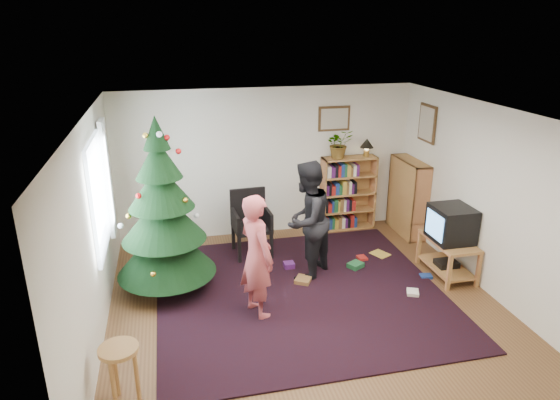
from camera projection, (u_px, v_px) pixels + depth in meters
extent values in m
plane|color=brown|center=(306.00, 305.00, 6.52)|extent=(5.00, 5.00, 0.00)
plane|color=white|center=(310.00, 114.00, 5.67)|extent=(5.00, 5.00, 0.00)
cube|color=silver|center=(267.00, 163.00, 8.39)|extent=(5.00, 0.02, 2.50)
cube|color=silver|center=(398.00, 334.00, 3.80)|extent=(5.00, 0.02, 2.50)
cube|color=silver|center=(93.00, 235.00, 5.57)|extent=(0.02, 5.00, 2.50)
cube|color=silver|center=(489.00, 201.00, 6.62)|extent=(0.02, 5.00, 2.50)
cube|color=black|center=(300.00, 293.00, 6.79)|extent=(3.80, 3.60, 0.02)
cube|color=silver|center=(99.00, 196.00, 6.04)|extent=(0.04, 1.20, 1.40)
cube|color=white|center=(108.00, 179.00, 6.69)|extent=(0.06, 0.35, 1.60)
cube|color=#4C3319|center=(334.00, 119.00, 8.37)|extent=(0.55, 0.03, 0.42)
cube|color=beige|center=(334.00, 119.00, 8.37)|extent=(0.47, 0.01, 0.34)
cube|color=#4C3319|center=(427.00, 123.00, 7.98)|extent=(0.03, 0.50, 0.60)
cube|color=beige|center=(427.00, 123.00, 7.98)|extent=(0.01, 0.42, 0.52)
cylinder|color=#3F2816|center=(168.00, 280.00, 6.88)|extent=(0.13, 0.13, 0.26)
cone|color=black|center=(166.00, 247.00, 6.71)|extent=(1.33, 1.33, 0.75)
cone|color=black|center=(163.00, 216.00, 6.55)|extent=(1.11, 1.11, 0.66)
cone|color=black|center=(160.00, 186.00, 6.41)|extent=(0.86, 0.86, 0.59)
cone|color=black|center=(158.00, 158.00, 6.29)|extent=(0.60, 0.60, 0.51)
cone|color=black|center=(156.00, 132.00, 6.18)|extent=(0.34, 0.34, 0.43)
cube|color=#AD6A3D|center=(348.00, 193.00, 8.74)|extent=(0.95, 0.30, 1.30)
cube|color=#AD6A3D|center=(350.00, 158.00, 8.52)|extent=(0.95, 0.30, 0.03)
cube|color=#AD6A3D|center=(408.00, 197.00, 8.55)|extent=(0.30, 0.95, 1.30)
cube|color=#AD6A3D|center=(411.00, 161.00, 8.33)|extent=(0.30, 0.95, 0.03)
cube|color=#AD6A3D|center=(449.00, 241.00, 7.13)|extent=(0.51, 0.92, 0.04)
cube|color=#AD6A3D|center=(449.00, 274.00, 6.78)|extent=(0.05, 0.05, 0.51)
cube|color=#AD6A3D|center=(478.00, 270.00, 6.88)|extent=(0.05, 0.05, 0.51)
cube|color=#AD6A3D|center=(419.00, 247.00, 7.57)|extent=(0.05, 0.05, 0.51)
cube|color=#AD6A3D|center=(446.00, 245.00, 7.66)|extent=(0.05, 0.05, 0.51)
cube|color=#AD6A3D|center=(446.00, 267.00, 7.27)|extent=(0.47, 0.88, 0.03)
cube|color=black|center=(447.00, 263.00, 7.25)|extent=(0.30, 0.25, 0.08)
cube|color=black|center=(452.00, 224.00, 7.04)|extent=(0.52, 0.57, 0.50)
cube|color=#59A5F2|center=(435.00, 225.00, 6.98)|extent=(0.01, 0.45, 0.36)
cube|color=black|center=(252.00, 228.00, 7.77)|extent=(0.59, 0.59, 0.05)
cube|color=black|center=(249.00, 205.00, 7.91)|extent=(0.56, 0.08, 0.56)
cube|color=black|center=(239.00, 249.00, 7.56)|extent=(0.05, 0.05, 0.46)
cube|color=black|center=(271.00, 246.00, 7.67)|extent=(0.05, 0.05, 0.46)
cube|color=black|center=(234.00, 236.00, 8.02)|extent=(0.05, 0.05, 0.46)
cube|color=black|center=(264.00, 233.00, 8.13)|extent=(0.05, 0.05, 0.46)
cylinder|color=#AD6A3D|center=(118.00, 349.00, 4.66)|extent=(0.38, 0.38, 0.04)
cylinder|color=#AD6A3D|center=(137.00, 375.00, 4.80)|extent=(0.05, 0.05, 0.59)
cylinder|color=#AD6A3D|center=(116.00, 370.00, 4.86)|extent=(0.05, 0.05, 0.59)
cylinder|color=#AD6A3D|center=(113.00, 386.00, 4.65)|extent=(0.05, 0.05, 0.59)
imported|color=#B04648|center=(257.00, 256.00, 6.07)|extent=(0.57, 0.68, 1.59)
imported|color=black|center=(307.00, 220.00, 7.00)|extent=(1.05, 1.05, 1.71)
imported|color=gray|center=(339.00, 144.00, 8.39)|extent=(0.47, 0.41, 0.49)
cylinder|color=#A57F33|center=(366.00, 153.00, 8.56)|extent=(0.10, 0.10, 0.10)
sphere|color=#FFD88C|center=(367.00, 147.00, 8.53)|extent=(0.10, 0.10, 0.10)
cone|color=black|center=(367.00, 143.00, 8.50)|extent=(0.23, 0.23, 0.16)
cube|color=#A51E19|center=(362.00, 258.00, 7.72)|extent=(0.20, 0.20, 0.08)
cube|color=navy|center=(426.00, 275.00, 7.20)|extent=(0.20, 0.20, 0.08)
cube|color=#1E592D|center=(355.00, 266.00, 7.46)|extent=(0.20, 0.20, 0.08)
cube|color=gold|center=(380.00, 253.00, 7.87)|extent=(0.20, 0.20, 0.08)
cube|color=brown|center=(303.00, 280.00, 7.05)|extent=(0.20, 0.20, 0.08)
cube|color=beige|center=(413.00, 292.00, 6.74)|extent=(0.20, 0.20, 0.08)
cube|color=#4C1959|center=(289.00, 266.00, 7.46)|extent=(0.20, 0.20, 0.08)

